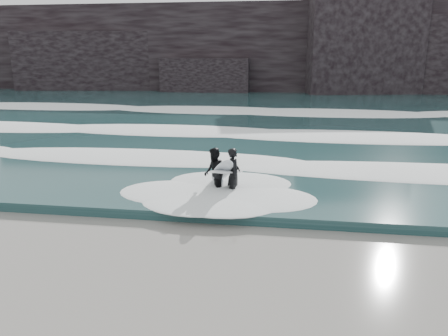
% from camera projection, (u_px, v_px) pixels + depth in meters
% --- Properties ---
extents(ground, '(120.00, 120.00, 0.00)m').
position_uv_depth(ground, '(205.00, 278.00, 9.27)').
color(ground, '#855D5A').
rests_on(ground, ground).
extents(sea, '(90.00, 52.00, 0.30)m').
position_uv_depth(sea, '(270.00, 107.00, 36.94)').
color(sea, '#1E3F40').
rests_on(sea, ground).
extents(headland, '(70.00, 9.00, 10.00)m').
position_uv_depth(headland, '(278.00, 49.00, 51.94)').
color(headland, black).
rests_on(headland, ground).
extents(foam_near, '(60.00, 3.20, 0.20)m').
position_uv_depth(foam_near, '(247.00, 160.00, 17.76)').
color(foam_near, white).
rests_on(foam_near, sea).
extents(foam_mid, '(60.00, 4.00, 0.24)m').
position_uv_depth(foam_mid, '(259.00, 130.00, 24.45)').
color(foam_mid, white).
rests_on(foam_mid, sea).
extents(foam_far, '(60.00, 4.80, 0.30)m').
position_uv_depth(foam_far, '(268.00, 110.00, 33.04)').
color(foam_far, white).
rests_on(foam_far, sea).
extents(surfer_left, '(1.28, 2.14, 1.67)m').
position_uv_depth(surfer_left, '(230.00, 173.00, 14.25)').
color(surfer_left, black).
rests_on(surfer_left, ground).
extents(surfer_right, '(1.49, 2.20, 1.65)m').
position_uv_depth(surfer_right, '(216.00, 173.00, 14.29)').
color(surfer_right, black).
rests_on(surfer_right, ground).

